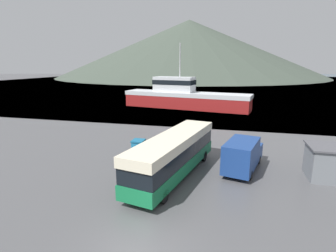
{
  "coord_description": "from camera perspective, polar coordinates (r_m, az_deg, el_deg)",
  "views": [
    {
      "loc": [
        3.93,
        -9.97,
        8.34
      ],
      "look_at": [
        -2.58,
        16.26,
        2.0
      ],
      "focal_mm": 28.0,
      "sensor_mm": 36.0,
      "label": 1
    }
  ],
  "objects": [
    {
      "name": "ground_plane",
      "position": [
        13.58,
        -6.58,
        -24.79
      ],
      "size": [
        400.0,
        400.0,
        0.0
      ],
      "primitive_type": "plane",
      "color": "#4C4C4F"
    },
    {
      "name": "water_surface",
      "position": [
        154.35,
        12.66,
        9.79
      ],
      "size": [
        240.0,
        240.0,
        0.0
      ],
      "primitive_type": "plane",
      "color": "#3D5160",
      "rests_on": "ground"
    },
    {
      "name": "hill_backdrop",
      "position": [
        194.39,
        4.57,
        16.43
      ],
      "size": [
        180.67,
        180.67,
        38.83
      ],
      "primitive_type": "cone",
      "color": "#3D473D",
      "rests_on": "ground"
    },
    {
      "name": "tour_bus",
      "position": [
        19.94,
        1.37,
        -5.94
      ],
      "size": [
        4.71,
        11.77,
        3.2
      ],
      "rotation": [
        0.0,
        0.0,
        -0.2
      ],
      "color": "#146B3D",
      "rests_on": "ground"
    },
    {
      "name": "delivery_van",
      "position": [
        21.91,
        15.98,
        -5.94
      ],
      "size": [
        3.48,
        6.27,
        2.57
      ],
      "rotation": [
        0.0,
        0.0,
        -0.25
      ],
      "color": "navy",
      "rests_on": "ground"
    },
    {
      "name": "fishing_boat",
      "position": [
        51.69,
        3.42,
        6.48
      ],
      "size": [
        25.31,
        9.14,
        12.34
      ],
      "rotation": [
        0.0,
        0.0,
        4.53
      ],
      "color": "maroon",
      "rests_on": "water_surface"
    },
    {
      "name": "storage_bin",
      "position": [
        25.73,
        -6.46,
        -4.33
      ],
      "size": [
        1.16,
        1.29,
        1.23
      ],
      "color": "teal",
      "rests_on": "ground"
    },
    {
      "name": "dock_kiosk",
      "position": [
        22.87,
        31.22,
        -6.77
      ],
      "size": [
        2.76,
        2.93,
        2.53
      ],
      "color": "slate",
      "rests_on": "ground"
    }
  ]
}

